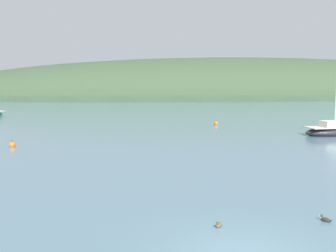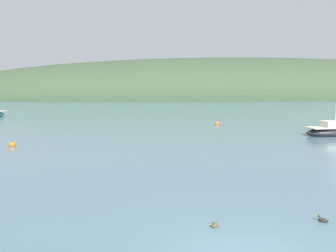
{
  "view_description": "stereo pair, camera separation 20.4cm",
  "coord_description": "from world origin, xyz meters",
  "px_view_note": "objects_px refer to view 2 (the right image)",
  "views": [
    {
      "loc": [
        -3.17,
        -10.44,
        4.64
      ],
      "look_at": [
        0.0,
        20.0,
        1.2
      ],
      "focal_mm": 45.63,
      "sensor_mm": 36.0,
      "label": 1
    },
    {
      "loc": [
        -2.96,
        -10.46,
        4.64
      ],
      "look_at": [
        0.0,
        20.0,
        1.2
      ],
      "focal_mm": 45.63,
      "sensor_mm": 36.0,
      "label": 2
    }
  ],
  "objects_px": {
    "mooring_buoy_channel": "(12,145)",
    "duck_lead": "(215,225)",
    "duck_trailing": "(323,220)",
    "mooring_buoy_inner": "(217,124)"
  },
  "relations": [
    {
      "from": "mooring_buoy_channel",
      "to": "mooring_buoy_inner",
      "type": "relative_size",
      "value": 1.0
    },
    {
      "from": "duck_lead",
      "to": "mooring_buoy_inner",
      "type": "bearing_deg",
      "value": 77.8
    },
    {
      "from": "duck_lead",
      "to": "mooring_buoy_channel",
      "type": "bearing_deg",
      "value": 121.91
    },
    {
      "from": "mooring_buoy_channel",
      "to": "duck_trailing",
      "type": "distance_m",
      "value": 21.91
    },
    {
      "from": "duck_lead",
      "to": "duck_trailing",
      "type": "bearing_deg",
      "value": 1.97
    },
    {
      "from": "mooring_buoy_channel",
      "to": "duck_lead",
      "type": "relative_size",
      "value": 1.37
    },
    {
      "from": "mooring_buoy_channel",
      "to": "duck_lead",
      "type": "distance_m",
      "value": 19.9
    },
    {
      "from": "mooring_buoy_inner",
      "to": "duck_trailing",
      "type": "xyz_separation_m",
      "value": [
        -2.67,
        -28.82,
        -0.07
      ]
    },
    {
      "from": "mooring_buoy_inner",
      "to": "mooring_buoy_channel",
      "type": "bearing_deg",
      "value": -144.3
    },
    {
      "from": "mooring_buoy_inner",
      "to": "duck_trailing",
      "type": "distance_m",
      "value": 28.94
    }
  ]
}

